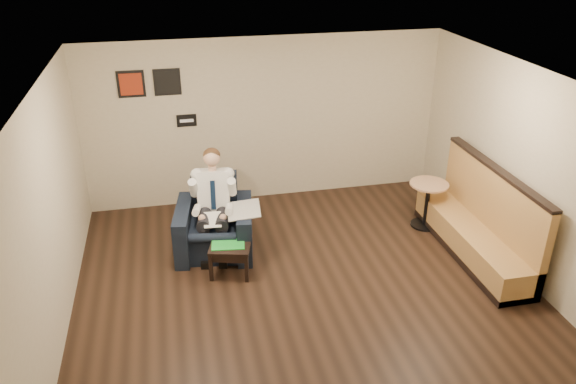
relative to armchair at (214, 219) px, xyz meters
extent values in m
plane|color=black|center=(1.07, -1.36, -0.53)|extent=(6.00, 6.00, 0.00)
cube|color=beige|center=(1.07, 1.64, 0.87)|extent=(6.00, 0.02, 2.80)
cube|color=beige|center=(1.07, -4.36, 0.87)|extent=(6.00, 0.02, 2.80)
cube|color=beige|center=(-1.93, -1.36, 0.87)|extent=(0.02, 6.00, 2.80)
cube|color=beige|center=(4.07, -1.36, 0.87)|extent=(0.02, 6.00, 2.80)
cube|color=white|center=(1.07, -1.36, 2.27)|extent=(6.00, 6.00, 0.02)
cube|color=black|center=(-0.23, 1.63, 0.97)|extent=(0.32, 0.02, 0.20)
cube|color=#A32D14|center=(-1.03, 1.63, 1.62)|extent=(0.42, 0.03, 0.42)
cube|color=black|center=(-0.48, 1.63, 1.62)|extent=(0.42, 0.03, 0.42)
cube|color=black|center=(0.00, 0.00, 0.00)|extent=(1.24, 1.24, 1.06)
cube|color=white|center=(-0.04, -0.25, 0.12)|extent=(0.27, 0.36, 0.01)
cube|color=silver|center=(0.42, -0.18, 0.19)|extent=(0.51, 0.62, 0.01)
cube|color=black|center=(0.16, -0.61, -0.31)|extent=(0.67, 0.67, 0.45)
cube|color=green|center=(0.13, -0.63, -0.08)|extent=(0.48, 0.37, 0.01)
cylinder|color=white|center=(0.36, -0.55, -0.04)|extent=(0.10, 0.10, 0.09)
cube|color=black|center=(0.25, -0.47, -0.08)|extent=(0.16, 0.12, 0.01)
cube|color=#B38445|center=(3.66, -0.90, 0.13)|extent=(0.61, 2.57, 1.32)
cylinder|color=tan|center=(3.36, 0.02, -0.15)|extent=(0.68, 0.68, 0.75)
camera|label=1|loc=(-0.48, -7.22, 3.93)|focal=35.00mm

